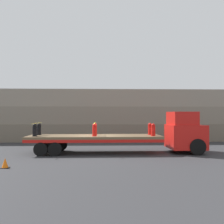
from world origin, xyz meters
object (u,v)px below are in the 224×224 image
at_px(fire_hydrant_red_far_1, 95,129).
at_px(fire_hydrant_red_far_2, 150,129).
at_px(truck_cab, 186,132).
at_px(flatbed_trailer, 87,139).
at_px(fire_hydrant_black_near_0, 35,130).
at_px(fire_hydrant_black_far_0, 39,129).
at_px(fire_hydrant_red_near_2, 153,130).
at_px(fire_hydrant_red_near_1, 94,130).
at_px(traffic_cone, 5,163).

bearing_deg(fire_hydrant_red_far_1, fire_hydrant_red_far_2, 0.00).
relative_size(truck_cab, flatbed_trailer, 0.31).
bearing_deg(fire_hydrant_red_far_1, truck_cab, -5.01).
bearing_deg(flatbed_trailer, fire_hydrant_black_near_0, -170.73).
xyz_separation_m(fire_hydrant_black_near_0, fire_hydrant_black_far_0, (0.00, 1.14, 0.00)).
bearing_deg(fire_hydrant_red_near_2, fire_hydrant_red_far_2, 90.00).
relative_size(fire_hydrant_red_near_1, traffic_cone, 1.67).
height_order(flatbed_trailer, fire_hydrant_red_far_2, fire_hydrant_red_far_2).
bearing_deg(fire_hydrant_black_near_0, fire_hydrant_red_near_2, 0.00).
relative_size(fire_hydrant_red_near_1, fire_hydrant_red_near_2, 1.00).
bearing_deg(fire_hydrant_red_near_1, fire_hydrant_red_near_2, 0.00).
relative_size(truck_cab, fire_hydrant_black_near_0, 3.38).
distance_m(fire_hydrant_black_near_0, fire_hydrant_red_far_1, 4.19).
bearing_deg(fire_hydrant_red_near_1, flatbed_trailer, 133.23).
distance_m(flatbed_trailer, fire_hydrant_red_far_2, 4.65).
bearing_deg(traffic_cone, fire_hydrant_red_far_2, 32.48).
distance_m(fire_hydrant_red_near_2, fire_hydrant_red_far_2, 1.14).
distance_m(fire_hydrant_black_near_0, fire_hydrant_red_near_2, 8.07).
relative_size(truck_cab, fire_hydrant_red_near_1, 3.38).
height_order(fire_hydrant_black_far_0, fire_hydrant_red_near_2, same).
bearing_deg(truck_cab, fire_hydrant_black_far_0, 176.90).
xyz_separation_m(truck_cab, fire_hydrant_red_near_2, (-2.47, -0.57, 0.21)).
bearing_deg(fire_hydrant_black_far_0, truck_cab, -3.10).
height_order(truck_cab, fire_hydrant_red_near_2, truck_cab).
height_order(fire_hydrant_red_near_1, fire_hydrant_red_near_2, same).
height_order(flatbed_trailer, fire_hydrant_red_near_1, fire_hydrant_red_near_1).
distance_m(fire_hydrant_black_far_0, fire_hydrant_red_far_1, 4.04).
bearing_deg(fire_hydrant_red_far_2, fire_hydrant_black_near_0, -171.95).
relative_size(truck_cab, traffic_cone, 5.63).
bearing_deg(flatbed_trailer, fire_hydrant_red_far_1, 46.77).
distance_m(fire_hydrant_red_far_1, fire_hydrant_red_near_2, 4.19).
xyz_separation_m(fire_hydrant_black_near_0, fire_hydrant_red_far_1, (4.04, 1.14, 0.00)).
bearing_deg(fire_hydrant_red_far_1, fire_hydrant_black_near_0, -164.20).
bearing_deg(fire_hydrant_red_near_2, fire_hydrant_red_far_1, 164.20).
xyz_separation_m(truck_cab, flatbed_trailer, (-7.05, 0.00, -0.43)).
relative_size(fire_hydrant_black_far_0, fire_hydrant_red_near_1, 1.00).
xyz_separation_m(flatbed_trailer, fire_hydrant_red_far_2, (4.57, 0.57, 0.64)).
distance_m(fire_hydrant_black_near_0, fire_hydrant_red_far_2, 8.15).
distance_m(fire_hydrant_black_far_0, traffic_cone, 5.55).
distance_m(truck_cab, fire_hydrant_black_far_0, 10.56).
bearing_deg(fire_hydrant_red_far_2, traffic_cone, -147.52).
distance_m(fire_hydrant_red_far_2, traffic_cone, 10.08).
height_order(fire_hydrant_red_far_1, fire_hydrant_red_far_2, same).
xyz_separation_m(fire_hydrant_black_far_0, fire_hydrant_red_near_1, (4.04, -1.14, 0.00)).
relative_size(fire_hydrant_black_far_0, fire_hydrant_red_near_2, 1.00).
xyz_separation_m(fire_hydrant_black_near_0, fire_hydrant_red_near_2, (8.07, 0.00, 0.00)).
bearing_deg(fire_hydrant_red_near_2, truck_cab, 13.00).
xyz_separation_m(fire_hydrant_red_near_1, fire_hydrant_red_near_2, (4.04, 0.00, 0.00)).
bearing_deg(fire_hydrant_red_near_2, fire_hydrant_red_near_1, 180.00).
bearing_deg(fire_hydrant_red_near_2, flatbed_trailer, 172.88).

